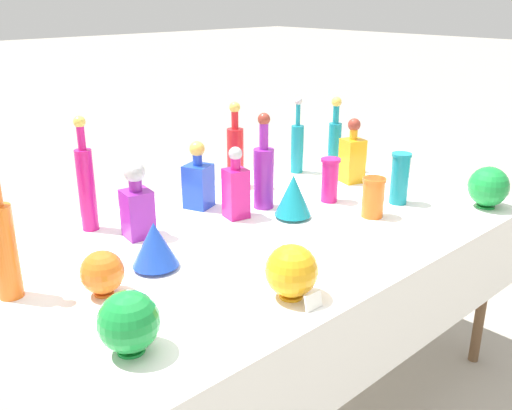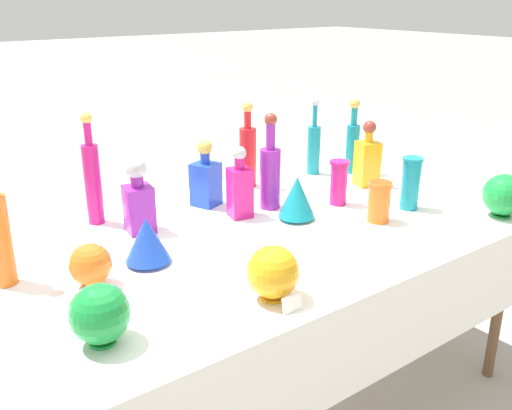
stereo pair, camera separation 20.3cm
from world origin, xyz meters
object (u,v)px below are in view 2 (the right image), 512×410
Objects in this scene: tall_bottle_3 at (93,178)px; slender_vase_0 at (379,200)px; tall_bottle_2 at (248,153)px; square_decanter_2 at (367,159)px; fluted_vase_0 at (147,240)px; square_decanter_0 at (206,179)px; round_bowl_0 at (504,195)px; square_decanter_1 at (240,188)px; round_bowl_2 at (273,272)px; fluted_vase_1 at (297,197)px; tall_bottle_0 at (353,142)px; tall_bottle_1 at (270,172)px; square_decanter_3 at (139,200)px; slender_vase_1 at (339,181)px; cardboard_box_behind_left at (90,290)px; round_bowl_3 at (90,265)px; round_bowl_1 at (100,314)px; slender_vase_2 at (411,182)px; tall_bottle_5 at (314,146)px.

tall_bottle_3 is 1.06m from slender_vase_0.
tall_bottle_2 is 1.29× the size of square_decanter_2.
tall_bottle_2 is 0.84m from fluted_vase_0.
square_decanter_0 is 1.62× the size of round_bowl_0.
slender_vase_0 is 0.93× the size of round_bowl_0.
round_bowl_2 is at bearing -116.91° from square_decanter_1.
slender_vase_0 is at bearing -40.69° from fluted_vase_1.
tall_bottle_3 is at bearing 174.40° from tall_bottle_0.
fluted_vase_1 is (0.00, -0.16, -0.06)m from tall_bottle_1.
tall_bottle_2 is 0.65m from square_decanter_3.
square_decanter_2 is 0.53m from fluted_vase_1.
square_decanter_3 is 1.37m from round_bowl_0.
slender_vase_1 is 1.39m from cardboard_box_behind_left.
tall_bottle_2 is 2.21× the size of fluted_vase_1.
round_bowl_3 is at bearing -172.66° from square_decanter_2.
round_bowl_3 is at bearing -163.60° from square_decanter_1.
tall_bottle_3 is 0.87m from round_bowl_2.
round_bowl_3 is at bearing -166.32° from tall_bottle_0.
round_bowl_1 is (-1.15, -0.14, -0.00)m from slender_vase_0.
fluted_vase_0 is 0.92× the size of round_bowl_0.
square_decanter_2 reaches higher than fluted_vase_0.
square_decanter_0 is at bearing 136.97° from round_bowl_0.
fluted_vase_1 is at bearing 139.31° from slender_vase_0.
tall_bottle_3 reaches higher than slender_vase_0.
square_decanter_2 reaches higher than round_bowl_0.
square_decanter_1 is 0.50m from fluted_vase_0.
fluted_vase_1 is 1.28× the size of round_bowl_3.
slender_vase_2 is (-0.08, -0.31, -0.01)m from square_decanter_2.
fluted_vase_1 reaches higher than round_bowl_2.
fluted_vase_1 is 1.29m from cardboard_box_behind_left.
square_decanter_1 is (0.04, -0.19, 0.01)m from square_decanter_0.
tall_bottle_5 reaches higher than cardboard_box_behind_left.
fluted_vase_1 is at bearing 3.24° from round_bowl_3.
tall_bottle_1 is 0.52m from square_decanter_2.
cardboard_box_behind_left is (-0.73, 1.18, -0.66)m from slender_vase_0.
tall_bottle_0 is at bearing 64.12° from square_decanter_2.
slender_vase_2 is 1.36m from round_bowl_1.
square_decanter_3 is at bearing 149.53° from round_bowl_0.
tall_bottle_3 is at bearing 68.95° from round_bowl_1.
round_bowl_2 is (-0.44, -0.58, -0.06)m from tall_bottle_1.
round_bowl_0 is at bearing -42.97° from tall_bottle_1.
tall_bottle_1 is 0.54m from square_decanter_3.
tall_bottle_0 is 1.23m from tall_bottle_3.
tall_bottle_1 is 1.31× the size of square_decanter_2.
slender_vase_1 is at bearing -159.64° from square_decanter_2.
tall_bottle_1 reaches higher than tall_bottle_0.
slender_vase_1 is 0.33× the size of cardboard_box_behind_left.
tall_bottle_2 reaches higher than round_bowl_1.
fluted_vase_0 is 0.97× the size of round_bowl_2.
square_decanter_1 is (-0.24, -0.28, -0.04)m from tall_bottle_2.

